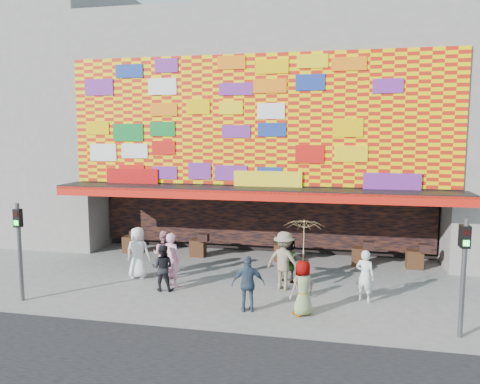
# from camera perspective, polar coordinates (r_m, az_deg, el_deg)

# --- Properties ---
(ground) EXTENTS (90.00, 90.00, 0.00)m
(ground) POSITION_cam_1_polar(r_m,az_deg,el_deg) (14.79, -1.02, -12.84)
(ground) COLOR slate
(ground) RESTS_ON ground
(shop_building) EXTENTS (15.20, 9.40, 10.00)m
(shop_building) POSITION_cam_1_polar(r_m,az_deg,el_deg) (21.95, 3.84, 7.58)
(shop_building) COLOR gray
(shop_building) RESTS_ON ground
(neighbor_left) EXTENTS (11.00, 8.00, 12.00)m
(neighbor_left) POSITION_cam_1_polar(r_m,az_deg,el_deg) (26.95, -25.07, 8.47)
(neighbor_left) COLOR gray
(neighbor_left) RESTS_ON ground
(signal_left) EXTENTS (0.22, 0.20, 3.00)m
(signal_left) POSITION_cam_1_polar(r_m,az_deg,el_deg) (15.58, -25.32, -5.38)
(signal_left) COLOR #59595B
(signal_left) RESTS_ON ground
(signal_right) EXTENTS (0.22, 0.20, 3.00)m
(signal_right) POSITION_cam_1_polar(r_m,az_deg,el_deg) (12.82, 25.64, -7.99)
(signal_right) COLOR #59595B
(signal_right) RESTS_ON ground
(ped_a) EXTENTS (0.90, 0.59, 1.81)m
(ped_a) POSITION_cam_1_polar(r_m,az_deg,el_deg) (16.92, -12.34, -7.22)
(ped_a) COLOR silver
(ped_a) RESTS_ON ground
(ped_b) EXTENTS (0.77, 0.63, 1.82)m
(ped_b) POSITION_cam_1_polar(r_m,az_deg,el_deg) (15.78, -8.32, -8.17)
(ped_b) COLOR pink
(ped_b) RESTS_ON ground
(ped_c) EXTENTS (0.79, 0.64, 1.51)m
(ped_c) POSITION_cam_1_polar(r_m,az_deg,el_deg) (15.48, -9.43, -9.08)
(ped_c) COLOR black
(ped_c) RESTS_ON ground
(ped_d) EXTENTS (1.40, 1.09, 1.91)m
(ped_d) POSITION_cam_1_polar(r_m,az_deg,el_deg) (15.42, 5.39, -8.31)
(ped_d) COLOR #7C735A
(ped_d) RESTS_ON ground
(ped_e) EXTENTS (1.02, 0.63, 1.61)m
(ped_e) POSITION_cam_1_polar(r_m,az_deg,el_deg) (13.54, 1.00, -11.13)
(ped_e) COLOR #374961
(ped_e) RESTS_ON ground
(ped_f) EXTENTS (1.46, 1.05, 1.52)m
(ped_f) POSITION_cam_1_polar(r_m,az_deg,el_deg) (16.23, 6.01, -8.24)
(ped_f) COLOR gray
(ped_f) RESTS_ON ground
(ped_g) EXTENTS (0.90, 0.87, 1.56)m
(ped_g) POSITION_cam_1_polar(r_m,az_deg,el_deg) (13.39, 7.66, -11.52)
(ped_g) COLOR gray
(ped_g) RESTS_ON ground
(ped_h) EXTENTS (0.69, 0.59, 1.59)m
(ped_h) POSITION_cam_1_polar(r_m,az_deg,el_deg) (14.79, 14.99, -9.84)
(ped_h) COLOR silver
(ped_h) RESTS_ON ground
(ped_i) EXTENTS (0.83, 0.66, 1.69)m
(ped_i) POSITION_cam_1_polar(r_m,az_deg,el_deg) (16.78, -9.26, -7.49)
(ped_i) COLOR #B87783
(ped_i) RESTS_ON ground
(parasol) EXTENTS (1.26, 1.28, 1.97)m
(parasol) POSITION_cam_1_polar(r_m,az_deg,el_deg) (13.01, 7.76, -5.53)
(parasol) COLOR #FFE9A0
(parasol) RESTS_ON ground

